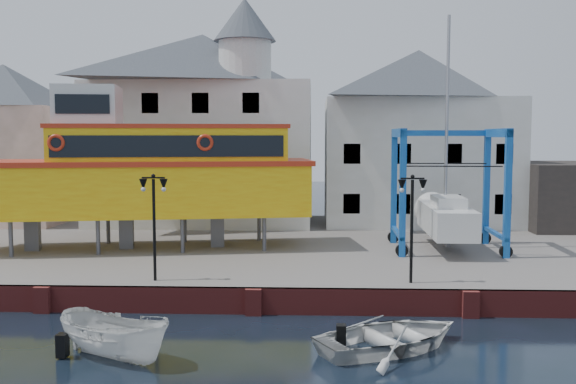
{
  "coord_description": "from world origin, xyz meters",
  "views": [
    {
      "loc": [
        2.24,
        -23.38,
        6.68
      ],
      "look_at": [
        1.0,
        7.0,
        4.0
      ],
      "focal_mm": 40.0,
      "sensor_mm": 36.0,
      "label": 1
    }
  ],
  "objects": [
    {
      "name": "ground",
      "position": [
        0.0,
        0.0,
        0.0
      ],
      "size": [
        140.0,
        140.0,
        0.0
      ],
      "primitive_type": "plane",
      "color": "black",
      "rests_on": "ground"
    },
    {
      "name": "hardstanding",
      "position": [
        0.0,
        11.0,
        0.5
      ],
      "size": [
        44.0,
        22.0,
        1.0
      ],
      "primitive_type": "cube",
      "color": "slate",
      "rests_on": "ground"
    },
    {
      "name": "quay_wall",
      "position": [
        -0.0,
        0.1,
        0.5
      ],
      "size": [
        44.0,
        0.47,
        1.0
      ],
      "color": "maroon",
      "rests_on": "ground"
    },
    {
      "name": "building_pink",
      "position": [
        -18.0,
        18.0,
        6.15
      ],
      "size": [
        8.0,
        7.0,
        10.3
      ],
      "color": "tan",
      "rests_on": "hardstanding"
    },
    {
      "name": "building_white_main",
      "position": [
        -4.87,
        18.39,
        7.34
      ],
      "size": [
        14.0,
        8.3,
        14.0
      ],
      "color": "silver",
      "rests_on": "hardstanding"
    },
    {
      "name": "building_white_right",
      "position": [
        9.0,
        19.0,
        6.6
      ],
      "size": [
        12.0,
        8.0,
        11.2
      ],
      "color": "silver",
      "rests_on": "hardstanding"
    },
    {
      "name": "lamp_post_left",
      "position": [
        -4.0,
        1.2,
        4.17
      ],
      "size": [
        1.12,
        0.32,
        4.2
      ],
      "color": "black",
      "rests_on": "hardstanding"
    },
    {
      "name": "lamp_post_right",
      "position": [
        6.0,
        1.2,
        4.17
      ],
      "size": [
        1.12,
        0.32,
        4.2
      ],
      "color": "black",
      "rests_on": "hardstanding"
    },
    {
      "name": "tour_boat",
      "position": [
        -7.16,
        8.27,
        4.82
      ],
      "size": [
        19.09,
        7.44,
        8.11
      ],
      "rotation": [
        0.0,
        0.0,
        0.17
      ],
      "color": "#59595E",
      "rests_on": "hardstanding"
    },
    {
      "name": "travel_lift",
      "position": [
        8.83,
        9.19,
        2.94
      ],
      "size": [
        5.49,
        7.7,
        11.57
      ],
      "rotation": [
        0.0,
        0.0,
        -0.02
      ],
      "color": "#0F379D",
      "rests_on": "hardstanding"
    },
    {
      "name": "motorboat_a",
      "position": [
        -3.7,
        -4.91,
        0.0
      ],
      "size": [
        4.39,
        3.33,
        1.6
      ],
      "primitive_type": "imported",
      "rotation": [
        0.0,
        0.0,
        1.08
      ],
      "color": "silver",
      "rests_on": "ground"
    },
    {
      "name": "motorboat_b",
      "position": [
        4.71,
        -3.63,
        0.0
      ],
      "size": [
        6.17,
        5.63,
        1.05
      ],
      "primitive_type": "imported",
      "rotation": [
        0.0,
        0.0,
        2.09
      ],
      "color": "silver",
      "rests_on": "ground"
    }
  ]
}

